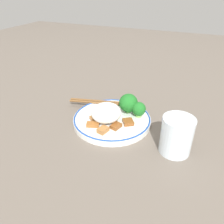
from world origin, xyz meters
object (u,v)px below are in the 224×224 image
Objects in this scene: plate at (112,119)px; broccoli_back_left at (139,109)px; chopsticks at (105,102)px; broccoli_back_center at (128,103)px; drinking_glass at (177,135)px.

broccoli_back_left is (-0.07, -0.04, 0.03)m from plate.
plate is 0.97× the size of chopsticks.
broccoli_back_center is (0.04, -0.01, 0.01)m from broccoli_back_left.
drinking_glass is at bearing 152.92° from chopsticks.
broccoli_back_center is (-0.03, -0.05, 0.04)m from plate.
plate is 4.97× the size of broccoli_back_left.
plate is 0.07m from broccoli_back_center.
drinking_glass reaches higher than broccoli_back_center.
broccoli_back_left is 0.49× the size of drinking_glass.
chopsticks is 2.48× the size of drinking_glass.
broccoli_back_center is at bearing -32.81° from drinking_glass.
drinking_glass is (-0.16, 0.11, -0.00)m from broccoli_back_center.
plate is 0.09m from broccoli_back_left.
drinking_glass is at bearing 163.93° from plate.
drinking_glass reaches higher than plate.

